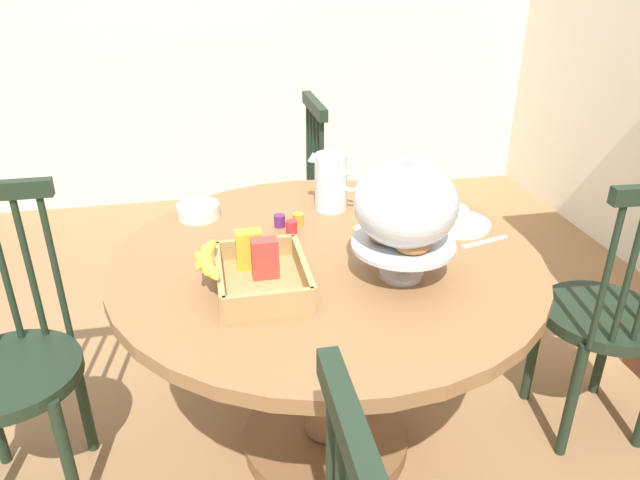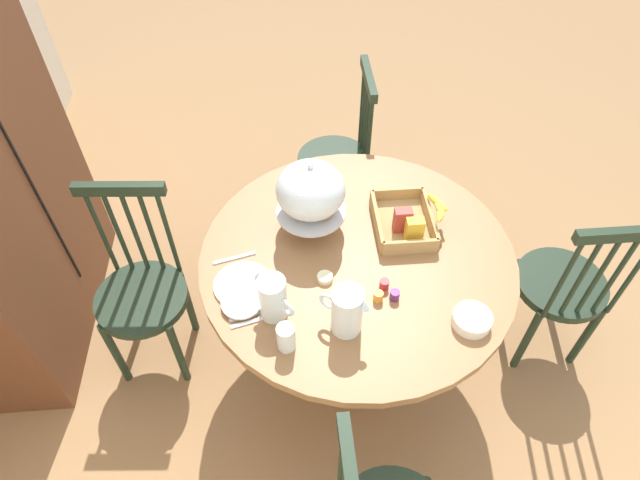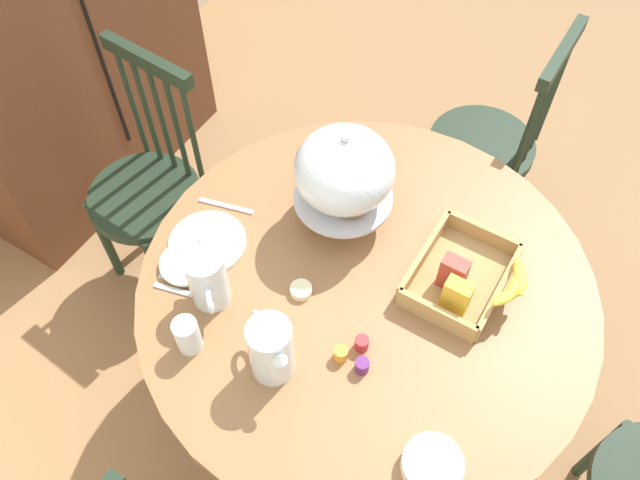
{
  "view_description": "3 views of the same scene",
  "coord_description": "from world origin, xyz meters",
  "px_view_note": "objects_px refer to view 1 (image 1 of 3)",
  "views": [
    {
      "loc": [
        1.48,
        -0.41,
        1.55
      ],
      "look_at": [
        -0.13,
        -0.08,
        0.74
      ],
      "focal_mm": 33.55,
      "sensor_mm": 36.0,
      "label": 1
    },
    {
      "loc": [
        -1.41,
        0.18,
        2.38
      ],
      "look_at": [
        -0.03,
        0.07,
        0.84
      ],
      "focal_mm": 30.55,
      "sensor_mm": 36.0,
      "label": 2
    },
    {
      "loc": [
        -0.88,
        -0.44,
        2.24
      ],
      "look_at": [
        -0.03,
        0.07,
        0.84
      ],
      "focal_mm": 36.25,
      "sensor_mm": 36.0,
      "label": 3
    }
  ],
  "objects_px": {
    "windsor_chair_facing_door": "(607,319)",
    "cereal_bowl": "(198,211)",
    "windsor_chair_far_side": "(286,217)",
    "drinking_glass": "(385,183)",
    "cereal_basket": "(254,271)",
    "butter_dish": "(363,231)",
    "orange_juice_pitcher": "(331,184)",
    "china_plate_large": "(456,224)",
    "china_plate_small": "(446,210)",
    "windsor_chair_near_window": "(12,368)",
    "milk_pitcher": "(410,189)",
    "pastry_stand_with_dome": "(406,209)",
    "dining_table": "(326,313)"
  },
  "relations": [
    {
      "from": "windsor_chair_facing_door",
      "to": "cereal_bowl",
      "type": "bearing_deg",
      "value": -109.15
    },
    {
      "from": "windsor_chair_far_side",
      "to": "drinking_glass",
      "type": "height_order",
      "value": "windsor_chair_far_side"
    },
    {
      "from": "cereal_basket",
      "to": "drinking_glass",
      "type": "height_order",
      "value": "cereal_basket"
    },
    {
      "from": "cereal_basket",
      "to": "cereal_bowl",
      "type": "bearing_deg",
      "value": -164.18
    },
    {
      "from": "windsor_chair_facing_door",
      "to": "butter_dish",
      "type": "distance_m",
      "value": 0.86
    },
    {
      "from": "windsor_chair_far_side",
      "to": "windsor_chair_facing_door",
      "type": "bearing_deg",
      "value": 41.76
    },
    {
      "from": "orange_juice_pitcher",
      "to": "china_plate_large",
      "type": "distance_m",
      "value": 0.43
    },
    {
      "from": "butter_dish",
      "to": "windsor_chair_facing_door",
      "type": "bearing_deg",
      "value": 75.16
    },
    {
      "from": "china_plate_small",
      "to": "cereal_bowl",
      "type": "bearing_deg",
      "value": -100.08
    },
    {
      "from": "windsor_chair_facing_door",
      "to": "drinking_glass",
      "type": "relative_size",
      "value": 8.86
    },
    {
      "from": "windsor_chair_near_window",
      "to": "milk_pitcher",
      "type": "relative_size",
      "value": 5.38
    },
    {
      "from": "windsor_chair_far_side",
      "to": "china_plate_large",
      "type": "relative_size",
      "value": 4.43
    },
    {
      "from": "pastry_stand_with_dome",
      "to": "milk_pitcher",
      "type": "relative_size",
      "value": 1.9
    },
    {
      "from": "orange_juice_pitcher",
      "to": "milk_pitcher",
      "type": "bearing_deg",
      "value": 72.01
    },
    {
      "from": "dining_table",
      "to": "china_plate_small",
      "type": "distance_m",
      "value": 0.54
    },
    {
      "from": "milk_pitcher",
      "to": "drinking_glass",
      "type": "relative_size",
      "value": 1.65
    },
    {
      "from": "butter_dish",
      "to": "pastry_stand_with_dome",
      "type": "bearing_deg",
      "value": 6.76
    },
    {
      "from": "dining_table",
      "to": "windsor_chair_facing_door",
      "type": "relative_size",
      "value": 1.29
    },
    {
      "from": "china_plate_large",
      "to": "windsor_chair_far_side",
      "type": "bearing_deg",
      "value": -151.42
    },
    {
      "from": "china_plate_small",
      "to": "butter_dish",
      "type": "xyz_separation_m",
      "value": [
        0.09,
        -0.31,
        -0.01
      ]
    },
    {
      "from": "drinking_glass",
      "to": "butter_dish",
      "type": "xyz_separation_m",
      "value": [
        0.28,
        -0.16,
        -0.04
      ]
    },
    {
      "from": "dining_table",
      "to": "china_plate_large",
      "type": "relative_size",
      "value": 5.7
    },
    {
      "from": "windsor_chair_near_window",
      "to": "orange_juice_pitcher",
      "type": "height_order",
      "value": "windsor_chair_near_window"
    },
    {
      "from": "windsor_chair_far_side",
      "to": "china_plate_small",
      "type": "bearing_deg",
      "value": 31.6
    },
    {
      "from": "pastry_stand_with_dome",
      "to": "orange_juice_pitcher",
      "type": "bearing_deg",
      "value": -169.9
    },
    {
      "from": "pastry_stand_with_dome",
      "to": "cereal_basket",
      "type": "bearing_deg",
      "value": -94.74
    },
    {
      "from": "china_plate_large",
      "to": "milk_pitcher",
      "type": "bearing_deg",
      "value": -138.84
    },
    {
      "from": "orange_juice_pitcher",
      "to": "cereal_basket",
      "type": "bearing_deg",
      "value": -34.0
    },
    {
      "from": "drinking_glass",
      "to": "orange_juice_pitcher",
      "type": "bearing_deg",
      "value": -73.93
    },
    {
      "from": "pastry_stand_with_dome",
      "to": "butter_dish",
      "type": "relative_size",
      "value": 5.73
    },
    {
      "from": "pastry_stand_with_dome",
      "to": "milk_pitcher",
      "type": "distance_m",
      "value": 0.46
    },
    {
      "from": "windsor_chair_near_window",
      "to": "cereal_bowl",
      "type": "bearing_deg",
      "value": 120.0
    },
    {
      "from": "milk_pitcher",
      "to": "china_plate_large",
      "type": "distance_m",
      "value": 0.19
    },
    {
      "from": "orange_juice_pitcher",
      "to": "butter_dish",
      "type": "relative_size",
      "value": 3.25
    },
    {
      "from": "cereal_basket",
      "to": "drinking_glass",
      "type": "xyz_separation_m",
      "value": [
        -0.52,
        0.52,
        0.01
      ]
    },
    {
      "from": "windsor_chair_facing_door",
      "to": "cereal_basket",
      "type": "xyz_separation_m",
      "value": [
        0.03,
        -1.15,
        0.33
      ]
    },
    {
      "from": "dining_table",
      "to": "windsor_chair_far_side",
      "type": "xyz_separation_m",
      "value": [
        -0.93,
        0.01,
        -0.09
      ]
    },
    {
      "from": "pastry_stand_with_dome",
      "to": "cereal_basket",
      "type": "xyz_separation_m",
      "value": [
        -0.03,
        -0.4,
        -0.16
      ]
    },
    {
      "from": "orange_juice_pitcher",
      "to": "windsor_chair_facing_door",
      "type": "bearing_deg",
      "value": 63.08
    },
    {
      "from": "pastry_stand_with_dome",
      "to": "china_plate_large",
      "type": "bearing_deg",
      "value": 134.93
    },
    {
      "from": "drinking_glass",
      "to": "windsor_chair_far_side",
      "type": "bearing_deg",
      "value": -151.85
    },
    {
      "from": "windsor_chair_near_window",
      "to": "butter_dish",
      "type": "xyz_separation_m",
      "value": [
        -0.09,
        1.07,
        0.3
      ]
    },
    {
      "from": "windsor_chair_facing_door",
      "to": "windsor_chair_far_side",
      "type": "distance_m",
      "value": 1.37
    },
    {
      "from": "dining_table",
      "to": "cereal_basket",
      "type": "xyz_separation_m",
      "value": [
        0.13,
        -0.22,
        0.24
      ]
    },
    {
      "from": "pastry_stand_with_dome",
      "to": "china_plate_small",
      "type": "height_order",
      "value": "pastry_stand_with_dome"
    },
    {
      "from": "windsor_chair_near_window",
      "to": "butter_dish",
      "type": "distance_m",
      "value": 1.11
    },
    {
      "from": "windsor_chair_far_side",
      "to": "cereal_bowl",
      "type": "bearing_deg",
      "value": -32.81
    },
    {
      "from": "pastry_stand_with_dome",
      "to": "dining_table",
      "type": "bearing_deg",
      "value": -133.03
    },
    {
      "from": "orange_juice_pitcher",
      "to": "cereal_bowl",
      "type": "height_order",
      "value": "orange_juice_pitcher"
    },
    {
      "from": "orange_juice_pitcher",
      "to": "dining_table",
      "type": "bearing_deg",
      "value": -14.46
    }
  ]
}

